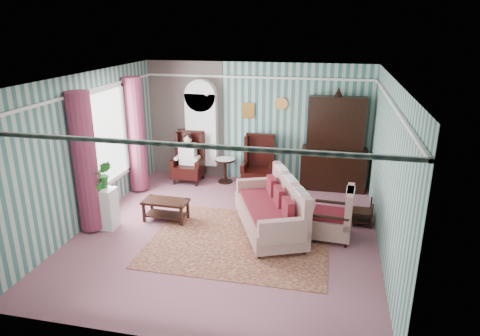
% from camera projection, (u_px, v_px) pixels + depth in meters
% --- Properties ---
extents(floor, '(6.00, 6.00, 0.00)m').
position_uv_depth(floor, '(227.00, 232.00, 8.12)').
color(floor, '#925463').
rests_on(floor, ground).
extents(room_shell, '(5.53, 6.02, 2.91)m').
position_uv_depth(room_shell, '(196.00, 125.00, 7.76)').
color(room_shell, '#386662').
rests_on(room_shell, ground).
extents(bookcase, '(0.80, 0.28, 2.24)m').
position_uv_depth(bookcase, '(202.00, 135.00, 10.65)').
color(bookcase, silver).
rests_on(bookcase, floor).
extents(dresser_hutch, '(1.50, 0.56, 2.36)m').
position_uv_depth(dresser_hutch, '(335.00, 141.00, 9.87)').
color(dresser_hutch, black).
rests_on(dresser_hutch, floor).
extents(wingback_left, '(0.76, 0.80, 1.25)m').
position_uv_depth(wingback_left, '(188.00, 158.00, 10.50)').
color(wingback_left, black).
rests_on(wingback_left, floor).
extents(wingback_right, '(0.76, 0.80, 1.25)m').
position_uv_depth(wingback_right, '(258.00, 162.00, 10.15)').
color(wingback_right, black).
rests_on(wingback_right, floor).
extents(seated_woman, '(0.44, 0.40, 1.18)m').
position_uv_depth(seated_woman, '(188.00, 159.00, 10.51)').
color(seated_woman, silver).
rests_on(seated_woman, floor).
extents(round_side_table, '(0.50, 0.50, 0.60)m').
position_uv_depth(round_side_table, '(225.00, 171.00, 10.56)').
color(round_side_table, black).
rests_on(round_side_table, floor).
extents(nest_table, '(0.45, 0.38, 0.54)m').
position_uv_depth(nest_table, '(361.00, 211.00, 8.36)').
color(nest_table, black).
rests_on(nest_table, floor).
extents(plant_stand, '(0.55, 0.35, 0.80)m').
position_uv_depth(plant_stand, '(102.00, 208.00, 8.20)').
color(plant_stand, silver).
rests_on(plant_stand, floor).
extents(rug, '(3.20, 2.60, 0.01)m').
position_uv_depth(rug, '(239.00, 241.00, 7.78)').
color(rug, '#4F1A23').
rests_on(rug, floor).
extents(sofa, '(1.64, 2.31, 0.93)m').
position_uv_depth(sofa, '(269.00, 209.00, 8.00)').
color(sofa, beige).
rests_on(sofa, floor).
extents(floral_armchair, '(0.94, 0.87, 0.90)m').
position_uv_depth(floral_armchair, '(331.00, 215.00, 7.78)').
color(floral_armchair, beige).
rests_on(floral_armchair, floor).
extents(coffee_table, '(0.91, 0.48, 0.43)m').
position_uv_depth(coffee_table, '(166.00, 210.00, 8.54)').
color(coffee_table, black).
rests_on(coffee_table, floor).
extents(potted_plant_a, '(0.39, 0.35, 0.42)m').
position_uv_depth(potted_plant_a, '(96.00, 180.00, 7.89)').
color(potted_plant_a, '#1C5019').
rests_on(potted_plant_a, plant_stand).
extents(potted_plant_b, '(0.36, 0.33, 0.53)m').
position_uv_depth(potted_plant_b, '(104.00, 174.00, 8.04)').
color(potted_plant_b, '#1E4F18').
rests_on(potted_plant_b, plant_stand).
extents(potted_plant_c, '(0.26, 0.26, 0.36)m').
position_uv_depth(potted_plant_c, '(98.00, 179.00, 8.01)').
color(potted_plant_c, '#1B4C17').
rests_on(potted_plant_c, plant_stand).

